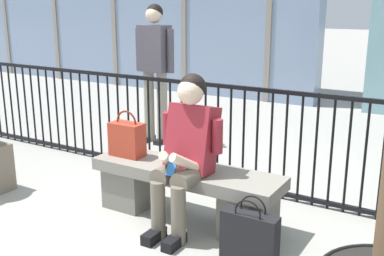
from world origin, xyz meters
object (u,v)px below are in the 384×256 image
seated_person_with_phone (186,149)px  bystander_at_railing (155,63)px  handbag_on_bench (127,139)px  shopping_bag (249,238)px  stone_bench (186,188)px

seated_person_with_phone → bystander_at_railing: bystander_at_railing is taller
handbag_on_bench → shopping_bag: 1.42m
seated_person_with_phone → handbag_on_bench: (-0.66, 0.12, -0.05)m
stone_bench → bystander_at_railing: size_ratio=0.94×
seated_person_with_phone → stone_bench: bearing=123.1°
shopping_bag → bystander_at_railing: (-2.23, 2.06, 0.81)m
handbag_on_bench → shopping_bag: size_ratio=0.83×
handbag_on_bench → stone_bench: bearing=1.0°
handbag_on_bench → shopping_bag: bearing=-15.1°
seated_person_with_phone → bystander_at_railing: 2.45m
shopping_bag → bystander_at_railing: bearing=137.2°
stone_bench → handbag_on_bench: bearing=-179.0°
bystander_at_railing → stone_bench: bearing=-48.6°
handbag_on_bench → seated_person_with_phone: bearing=-10.1°
stone_bench → shopping_bag: (0.73, -0.36, -0.08)m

